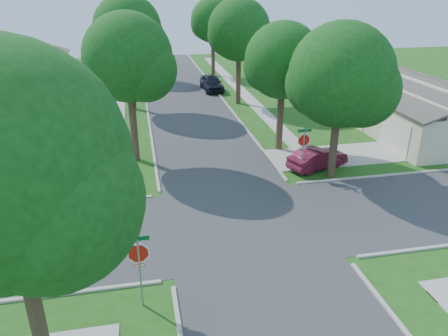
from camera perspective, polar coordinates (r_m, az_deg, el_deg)
The scene contains 21 objects.
ground at distance 20.57m, azimuth 2.35°, elevation -7.28°, with size 100.00×100.00×0.00m, color #1E4D15.
road_ns at distance 20.57m, azimuth 2.35°, elevation -7.27°, with size 7.00×100.00×0.02m, color #333335.
sidewalk_ne at distance 45.61m, azimuth 2.14°, elevation 10.15°, with size 1.20×40.00×0.04m, color #9E9B91.
sidewalk_nw at distance 44.44m, azimuth -13.55°, elevation 9.17°, with size 1.20×40.00×0.04m, color #9E9B91.
driveway at distance 29.11m, azimuth 14.28°, elevation 1.59°, with size 8.80×3.60×0.05m, color #9E9B91.
stop_sign_sw at distance 15.07m, azimuth -11.09°, elevation -11.28°, with size 1.05×0.80×2.98m.
stop_sign_ne at distance 25.11m, azimuth 10.38°, elevation 3.34°, with size 1.05×0.80×2.98m.
tree_e_near at distance 28.11m, azimuth 7.80°, elevation 13.29°, with size 4.97×4.80×8.28m.
tree_e_mid at distance 39.45m, azimuth 2.05°, elevation 17.26°, with size 5.59×5.40×9.21m.
tree_e_far at distance 52.15m, azimuth -1.42°, elevation 18.47°, with size 5.17×5.00×8.72m.
tree_w_near at distance 26.53m, azimuth -12.30°, elevation 13.41°, with size 5.38×5.20×8.97m.
tree_w_mid at distance 38.37m, azimuth -12.37°, elevation 16.94°, with size 5.80×5.60×9.56m.
tree_w_far at distance 51.40m, azimuth -12.29°, elevation 17.38°, with size 4.76×4.60×8.04m.
tree_sw_corner at distance 11.44m, azimuth -26.30°, elevation -0.88°, with size 6.21×6.00×9.55m.
tree_ne_corner at distance 24.38m, azimuth 15.12°, elevation 11.04°, with size 5.80×5.60×8.66m.
house_ne_near at distance 35.85m, azimuth 23.76°, elevation 6.94°, with size 8.42×13.60×4.23m.
house_ne_far at distance 51.21m, azimuth 12.47°, elevation 12.82°, with size 8.42×13.60×4.23m.
house_nw_far at distance 51.31m, azimuth -24.87°, elevation 11.26°, with size 8.42×13.60×4.23m.
car_driveway at distance 26.77m, azimuth 12.14°, elevation 1.28°, with size 1.35×3.87×1.27m, color maroon.
car_curb_east at distance 45.32m, azimuth -1.62°, elevation 11.08°, with size 1.87×4.66×1.59m, color black.
car_curb_west at distance 60.38m, azimuth -10.49°, elevation 13.72°, with size 1.90×4.66×1.35m, color black.
Camera 1 is at (-4.31, -17.15, 10.51)m, focal length 35.00 mm.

